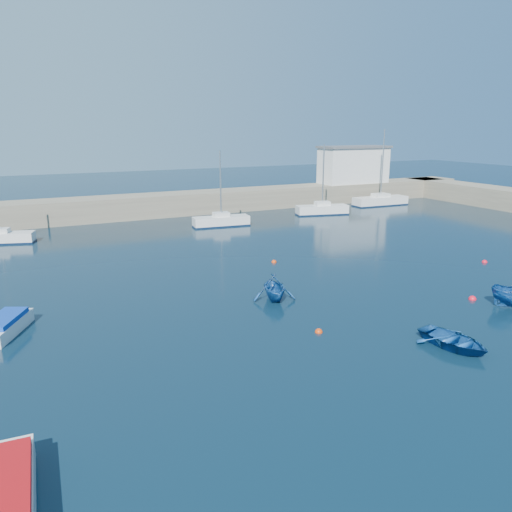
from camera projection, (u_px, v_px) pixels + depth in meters
name	position (u px, v px, depth m)	size (l,w,h in m)	color
ground	(431.00, 388.00, 20.88)	(220.00, 220.00, 0.00)	black
back_wall	(151.00, 205.00, 60.57)	(96.00, 4.50, 2.60)	gray
right_arm	(500.00, 198.00, 67.03)	(4.50, 32.00, 2.60)	gray
harbor_office	(353.00, 166.00, 72.32)	(10.00, 4.00, 5.00)	silver
sailboat_5	(0.00, 237.00, 46.61)	(6.16, 3.27, 7.83)	silver
sailboat_6	(221.00, 221.00, 54.60)	(6.29, 2.34, 8.15)	silver
sailboat_7	(322.00, 209.00, 61.83)	(6.65, 3.18, 8.53)	silver
sailboat_8	(380.00, 201.00, 69.05)	(7.98, 2.53, 10.26)	silver
motorboat_0	(1.00, 497.00, 14.03)	(1.93, 4.99, 1.10)	silver
motorboat_1	(5.00, 326.00, 26.28)	(2.92, 4.13, 0.96)	silver
dinghy_center	(454.00, 340.00, 24.64)	(2.59, 3.62, 0.75)	navy
dinghy_left	(274.00, 287.00, 31.36)	(2.69, 3.12, 1.64)	navy
buoy_0	(319.00, 332.00, 26.55)	(0.42, 0.42, 0.42)	red
buoy_1	(472.00, 299.00, 31.59)	(0.49, 0.49, 0.49)	red
buoy_3	(274.00, 262.00, 40.18)	(0.42, 0.42, 0.42)	red
buoy_4	(484.00, 262.00, 40.17)	(0.43, 0.43, 0.43)	red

